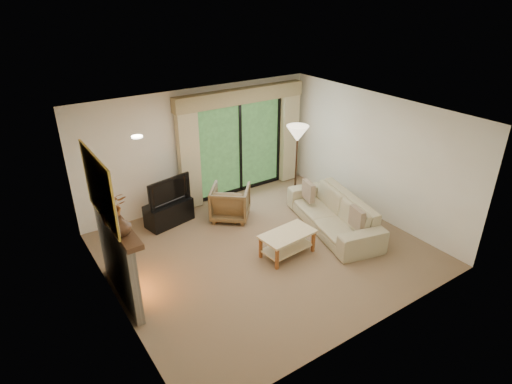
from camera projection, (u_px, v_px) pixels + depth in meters
floor at (265, 250)px, 8.05m from camera, size 5.50×5.50×0.00m
ceiling at (266, 116)px, 6.91m from camera, size 5.50×5.50×0.00m
wall_back at (200, 147)px, 9.34m from camera, size 5.00×0.00×5.00m
wall_front at (375, 256)px, 5.62m from camera, size 5.00×0.00×5.00m
wall_left at (108, 234)px, 6.10m from camera, size 0.00×5.00×5.00m
wall_right at (374, 156)px, 8.86m from camera, size 0.00×5.00×5.00m
fireplace at (118, 260)px, 6.58m from camera, size 0.24×1.70×1.37m
mirror at (99, 188)px, 5.98m from camera, size 0.07×1.45×1.02m
sliding_door at (240, 148)px, 9.89m from camera, size 2.26×0.10×2.16m
curtain_left at (189, 157)px, 9.09m from camera, size 0.45×0.18×2.35m
curtain_right at (289, 134)px, 10.45m from camera, size 0.45×0.18×2.35m
cornice at (241, 96)px, 9.29m from camera, size 3.20×0.24×0.32m
media_console at (169, 213)px, 8.86m from camera, size 1.05×0.63×0.49m
tv at (167, 190)px, 8.63m from camera, size 0.98×0.33×0.56m
armchair at (230, 202)px, 9.02m from camera, size 1.10×1.10×0.72m
sofa at (333, 213)px, 8.62m from camera, size 1.48×2.56×0.70m
pillow_near at (357, 218)px, 7.96m from camera, size 0.19×0.41×0.40m
pillow_far at (308, 191)px, 8.99m from camera, size 0.20×0.42×0.41m
coffee_table at (287, 244)px, 7.83m from camera, size 1.05×0.63×0.45m
floor_lamp at (296, 165)px, 9.44m from camera, size 0.60×0.60×1.81m
vase at (121, 225)px, 5.90m from camera, size 0.36×0.36×0.29m
branches at (111, 207)px, 6.15m from camera, size 0.56×0.51×0.52m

